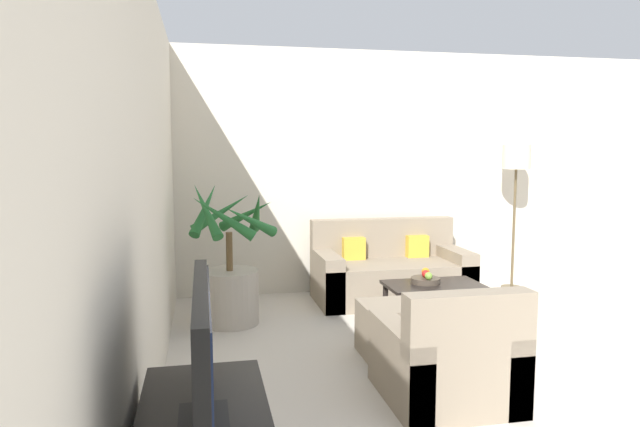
{
  "coord_description": "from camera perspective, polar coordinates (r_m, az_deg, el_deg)",
  "views": [
    {
      "loc": [
        -2.87,
        -0.43,
        1.6
      ],
      "look_at": [
        -1.78,
        4.82,
        1.0
      ],
      "focal_mm": 32.0,
      "sensor_mm": 36.0,
      "label": 1
    }
  ],
  "objects": [
    {
      "name": "wall_back",
      "position": [
        6.87,
        12.98,
        4.15
      ],
      "size": [
        7.93,
        0.06,
        2.7
      ],
      "color": "beige",
      "rests_on": "ground_plane"
    },
    {
      "name": "wall_left",
      "position": [
        3.35,
        -17.37,
        1.8
      ],
      "size": [
        0.06,
        7.38,
        2.7
      ],
      "color": "beige",
      "rests_on": "ground_plane"
    },
    {
      "name": "television",
      "position": [
        2.09,
        -11.61,
        -13.95
      ],
      "size": [
        0.18,
        0.97,
        0.51
      ],
      "color": "black",
      "rests_on": "tv_console"
    },
    {
      "name": "potted_palm",
      "position": [
        5.33,
        -8.98,
        -6.3
      ],
      "size": [
        0.81,
        0.9,
        1.32
      ],
      "color": "#ADA393",
      "rests_on": "ground_plane"
    },
    {
      "name": "sofa_loveseat",
      "position": [
        6.16,
        7.03,
        -6.01
      ],
      "size": [
        1.61,
        0.82,
        0.85
      ],
      "color": "gray",
      "rests_on": "ground_plane"
    },
    {
      "name": "floor_lamp",
      "position": [
        6.83,
        19.03,
        4.47
      ],
      "size": [
        0.31,
        0.31,
        1.66
      ],
      "color": "brown",
      "rests_on": "ground_plane"
    },
    {
      "name": "coffee_table",
      "position": [
        5.25,
        11.3,
        -7.55
      ],
      "size": [
        0.86,
        0.5,
        0.41
      ],
      "color": "black",
      "rests_on": "ground_plane"
    },
    {
      "name": "fruit_bowl",
      "position": [
        5.25,
        10.49,
        -6.59
      ],
      "size": [
        0.26,
        0.26,
        0.05
      ],
      "color": "#42382D",
      "rests_on": "coffee_table"
    },
    {
      "name": "apple_red",
      "position": [
        5.24,
        10.52,
        -5.95
      ],
      "size": [
        0.07,
        0.07,
        0.07
      ],
      "color": "red",
      "rests_on": "fruit_bowl"
    },
    {
      "name": "apple_green",
      "position": [
        5.16,
        10.8,
        -6.16
      ],
      "size": [
        0.07,
        0.07,
        0.07
      ],
      "color": "olive",
      "rests_on": "fruit_bowl"
    },
    {
      "name": "orange_fruit",
      "position": [
        5.32,
        10.51,
        -5.74
      ],
      "size": [
        0.07,
        0.07,
        0.07
      ],
      "color": "orange",
      "rests_on": "fruit_bowl"
    },
    {
      "name": "armchair",
      "position": [
        3.84,
        12.55,
        -14.23
      ],
      "size": [
        0.78,
        0.81,
        0.78
      ],
      "color": "gray",
      "rests_on": "ground_plane"
    },
    {
      "name": "ottoman",
      "position": [
        4.59,
        8.31,
        -11.37
      ],
      "size": [
        0.66,
        0.47,
        0.41
      ],
      "color": "gray",
      "rests_on": "ground_plane"
    }
  ]
}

